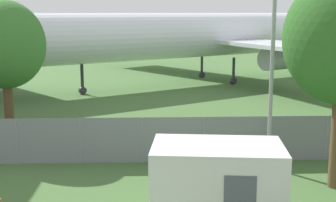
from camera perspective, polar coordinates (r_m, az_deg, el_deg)
The scene contains 5 objects.
perimeter_fence at distance 19.25m, azimuth -3.12°, elevation -4.76°, with size 56.07×0.07×1.90m.
airplane at distance 41.53m, azimuth 4.70°, elevation 7.98°, with size 39.00×32.45×11.73m.
portable_cabin at distance 13.60m, azimuth 6.00°, elevation -10.30°, with size 3.91×2.63×2.44m.
tree_near_hangar at distance 23.58m, azimuth -19.27°, elevation 6.44°, with size 3.82×3.82×6.70m.
light_mast at distance 18.37m, azimuth 12.65°, elevation 6.23°, with size 0.44×0.44×7.73m.
Camera 1 is at (0.28, -7.23, 6.09)m, focal length 50.00 mm.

